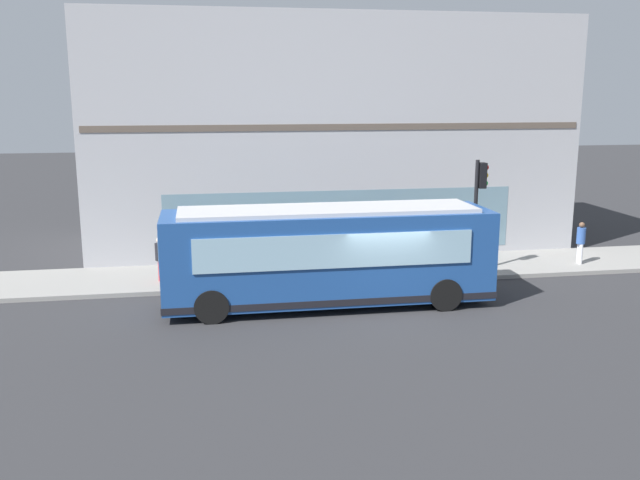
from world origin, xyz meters
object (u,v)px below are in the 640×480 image
at_px(traffic_light_near_corner, 479,194).
at_px(pedestrian_walking_along_curb, 279,246).
at_px(fire_hydrant, 468,253).
at_px(pedestrian_near_building_entrance, 401,236).
at_px(pedestrian_near_hydrant, 160,257).
at_px(pedestrian_by_light_pole, 581,240).
at_px(newspaper_vending_box, 392,256).
at_px(city_bus_nearside, 327,256).

distance_m(traffic_light_near_corner, pedestrian_walking_along_curb, 7.36).
distance_m(fire_hydrant, pedestrian_near_building_entrance, 2.61).
bearing_deg(pedestrian_near_building_entrance, pedestrian_near_hydrant, 99.63).
bearing_deg(pedestrian_near_building_entrance, fire_hydrant, -105.45).
height_order(fire_hydrant, pedestrian_near_hydrant, pedestrian_near_hydrant).
bearing_deg(pedestrian_by_light_pole, pedestrian_near_hydrant, 89.60).
distance_m(traffic_light_near_corner, pedestrian_near_hydrant, 11.32).
bearing_deg(pedestrian_near_hydrant, newspaper_vending_box, -87.28).
height_order(traffic_light_near_corner, pedestrian_near_hydrant, traffic_light_near_corner).
distance_m(pedestrian_near_building_entrance, pedestrian_walking_along_curb, 4.89).
distance_m(pedestrian_walking_along_curb, newspaper_vending_box, 4.18).
height_order(traffic_light_near_corner, pedestrian_by_light_pole, traffic_light_near_corner).
distance_m(fire_hydrant, pedestrian_near_hydrant, 11.44).
height_order(fire_hydrant, pedestrian_by_light_pole, pedestrian_by_light_pole).
bearing_deg(fire_hydrant, traffic_light_near_corner, 169.59).
bearing_deg(city_bus_nearside, newspaper_vending_box, -41.14).
bearing_deg(city_bus_nearside, pedestrian_walking_along_curb, 16.03).
bearing_deg(pedestrian_walking_along_curb, city_bus_nearside, -163.97).
distance_m(city_bus_nearside, pedestrian_near_hydrant, 6.10).
height_order(pedestrian_near_building_entrance, newspaper_vending_box, pedestrian_near_building_entrance).
bearing_deg(fire_hydrant, newspaper_vending_box, 98.14).
relative_size(city_bus_nearside, traffic_light_near_corner, 2.49).
bearing_deg(pedestrian_near_hydrant, city_bus_nearside, -120.72).
relative_size(traffic_light_near_corner, fire_hydrant, 5.45).
xyz_separation_m(fire_hydrant, newspaper_vending_box, (-0.45, 3.13, 0.09)).
bearing_deg(pedestrian_by_light_pole, newspaper_vending_box, 86.01).
bearing_deg(city_bus_nearside, pedestrian_by_light_pole, -73.70).
bearing_deg(pedestrian_near_hydrant, traffic_light_near_corner, -92.85).
height_order(traffic_light_near_corner, pedestrian_walking_along_curb, traffic_light_near_corner).
height_order(city_bus_nearside, pedestrian_by_light_pole, city_bus_nearside).
relative_size(pedestrian_near_building_entrance, pedestrian_walking_along_curb, 1.00).
distance_m(pedestrian_by_light_pole, newspaper_vending_box, 7.21).
height_order(traffic_light_near_corner, newspaper_vending_box, traffic_light_near_corner).
xyz_separation_m(city_bus_nearside, traffic_light_near_corner, (2.55, -5.92, 1.40)).
xyz_separation_m(fire_hydrant, pedestrian_near_hydrant, (-0.84, 11.40, 0.52)).
distance_m(traffic_light_near_corner, pedestrian_near_building_entrance, 3.55).
relative_size(city_bus_nearside, fire_hydrant, 13.57).
bearing_deg(fire_hydrant, pedestrian_near_hydrant, 94.21).
height_order(city_bus_nearside, fire_hydrant, city_bus_nearside).
bearing_deg(pedestrian_walking_along_curb, pedestrian_near_hydrant, 99.36).
xyz_separation_m(fire_hydrant, pedestrian_by_light_pole, (-0.95, -4.05, 0.54)).
relative_size(pedestrian_near_hydrant, newspaper_vending_box, 1.71).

